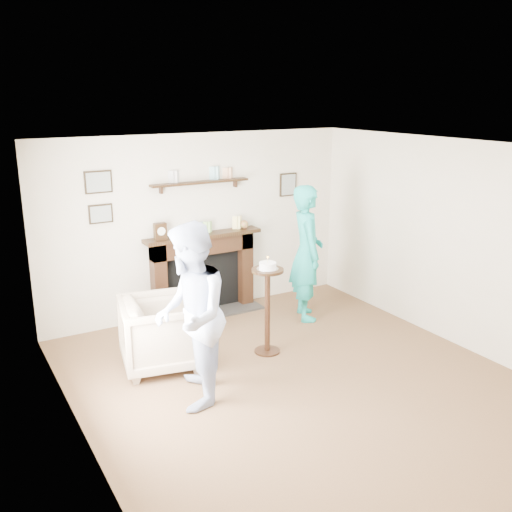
% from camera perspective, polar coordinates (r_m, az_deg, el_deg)
% --- Properties ---
extents(ground, '(5.00, 5.00, 0.00)m').
position_cam_1_polar(ground, '(6.31, 4.33, -12.50)').
color(ground, brown).
rests_on(ground, ground).
extents(room_shell, '(4.54, 5.02, 2.52)m').
position_cam_1_polar(room_shell, '(6.28, 1.09, 3.27)').
color(room_shell, beige).
rests_on(room_shell, ground).
extents(armchair, '(1.04, 1.02, 0.81)m').
position_cam_1_polar(armchair, '(6.74, -9.24, -10.73)').
color(armchair, '#C1AA8F').
rests_on(armchair, ground).
extents(man, '(1.01, 1.11, 1.85)m').
position_cam_1_polar(man, '(5.99, -6.30, -14.22)').
color(man, '#C8DBFA').
rests_on(man, ground).
extents(woman, '(0.65, 0.79, 1.85)m').
position_cam_1_polar(woman, '(8.03, 4.92, -6.06)').
color(woman, '#22C0A3').
rests_on(woman, ground).
extents(pedestal_table, '(0.37, 0.37, 1.20)m').
position_cam_1_polar(pedestal_table, '(6.69, 1.16, -3.83)').
color(pedestal_table, black).
rests_on(pedestal_table, ground).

